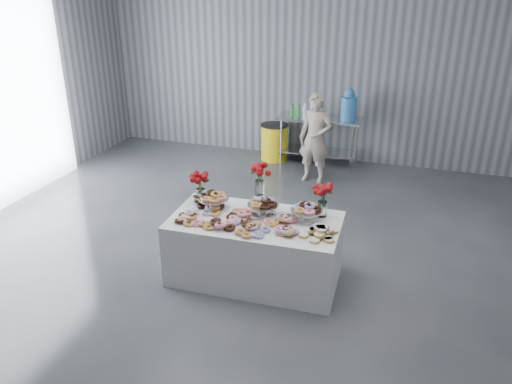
% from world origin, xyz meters
% --- Properties ---
extents(ground, '(9.00, 9.00, 0.00)m').
position_xyz_m(ground, '(0.00, 0.00, 0.00)').
color(ground, '#33353A').
rests_on(ground, ground).
extents(room_walls, '(8.04, 9.04, 4.02)m').
position_xyz_m(room_walls, '(-0.27, 0.07, 2.64)').
color(room_walls, gray).
rests_on(room_walls, ground).
extents(display_table, '(1.93, 1.06, 0.75)m').
position_xyz_m(display_table, '(0.32, 0.11, 0.38)').
color(display_table, white).
rests_on(display_table, ground).
extents(prep_table, '(1.50, 0.60, 0.90)m').
position_xyz_m(prep_table, '(0.24, 4.10, 0.62)').
color(prep_table, silver).
rests_on(prep_table, ground).
extents(donut_mounds, '(1.83, 0.86, 0.09)m').
position_xyz_m(donut_mounds, '(0.32, 0.06, 0.80)').
color(donut_mounds, tan).
rests_on(donut_mounds, display_table).
extents(cake_stand_left, '(0.36, 0.36, 0.17)m').
position_xyz_m(cake_stand_left, '(-0.23, 0.24, 0.89)').
color(cake_stand_left, silver).
rests_on(cake_stand_left, display_table).
extents(cake_stand_mid, '(0.36, 0.36, 0.17)m').
position_xyz_m(cake_stand_mid, '(0.36, 0.26, 0.89)').
color(cake_stand_mid, silver).
rests_on(cake_stand_mid, display_table).
extents(cake_stand_right, '(0.36, 0.36, 0.17)m').
position_xyz_m(cake_stand_right, '(0.86, 0.28, 0.89)').
color(cake_stand_right, silver).
rests_on(cake_stand_right, display_table).
extents(danish_pile, '(0.48, 0.48, 0.11)m').
position_xyz_m(danish_pile, '(1.07, -0.02, 0.81)').
color(danish_pile, silver).
rests_on(danish_pile, display_table).
extents(bouquet_left, '(0.26, 0.26, 0.42)m').
position_xyz_m(bouquet_left, '(-0.44, 0.34, 1.05)').
color(bouquet_left, white).
rests_on(bouquet_left, display_table).
extents(bouquet_right, '(0.26, 0.26, 0.42)m').
position_xyz_m(bouquet_right, '(1.01, 0.43, 1.05)').
color(bouquet_right, white).
rests_on(bouquet_right, display_table).
extents(bouquet_center, '(0.26, 0.26, 0.57)m').
position_xyz_m(bouquet_center, '(0.26, 0.46, 1.13)').
color(bouquet_center, silver).
rests_on(bouquet_center, display_table).
extents(water_jug, '(0.28, 0.28, 0.55)m').
position_xyz_m(water_jug, '(0.74, 4.10, 1.15)').
color(water_jug, '#4192E0').
rests_on(water_jug, prep_table).
extents(drink_bottles, '(0.54, 0.08, 0.27)m').
position_xyz_m(drink_bottles, '(-0.08, 4.00, 1.04)').
color(drink_bottles, '#268C33').
rests_on(drink_bottles, prep_table).
extents(person, '(0.60, 0.45, 1.52)m').
position_xyz_m(person, '(0.34, 3.25, 0.76)').
color(person, '#CC8C93').
rests_on(person, ground).
extents(trash_barrel, '(0.54, 0.54, 0.69)m').
position_xyz_m(trash_barrel, '(-0.61, 4.10, 0.35)').
color(trash_barrel, yellow).
rests_on(trash_barrel, ground).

